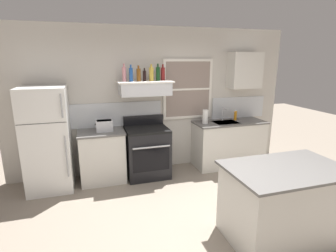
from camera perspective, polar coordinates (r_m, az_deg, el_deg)
The scene contains 20 objects.
ground_plane at distance 3.58m, azimuth 6.85°, elevation -22.11°, with size 16.00×16.00×0.00m, color gray.
back_wall at distance 5.06m, azimuth -2.50°, elevation 5.60°, with size 5.40×0.11×2.70m.
refrigerator at distance 4.69m, azimuth -24.70°, elevation -2.70°, with size 0.70×0.72×1.71m.
counter_left_of_stove at distance 4.82m, azimuth -14.02°, elevation -6.31°, with size 0.79×0.63×0.91m.
toaster at distance 4.65m, azimuth -13.64°, elevation 0.10°, with size 0.30×0.20×0.19m.
stove_range at distance 4.87m, azimuth -4.53°, elevation -5.57°, with size 0.76×0.69×1.09m.
range_hood_shelf at distance 4.70m, azimuth -5.07°, elevation 8.22°, with size 0.96×0.52×0.24m.
bottle_rose_pink at distance 4.64m, azimuth -9.48°, elevation 11.08°, with size 0.07×0.07×0.30m.
bottle_blue_liqueur at distance 4.59m, azimuth -8.03°, elevation 11.01°, with size 0.07×0.07×0.28m.
bottle_amber_wine at distance 4.61m, azimuth -6.39°, elevation 10.99°, with size 0.07×0.07×0.27m.
bottle_balsamic_dark at distance 4.65m, azimuth -5.12°, elevation 10.83°, with size 0.06×0.06×0.22m.
bottle_champagne_gold_foil at distance 4.69m, azimuth -3.64°, elevation 11.21°, with size 0.08×0.08×0.29m.
bottle_dark_green_wine at distance 4.74m, azimuth -2.20°, elevation 11.30°, with size 0.07×0.07×0.30m.
bottle_red_label_wine at distance 4.83m, azimuth -1.12°, elevation 11.29°, with size 0.07×0.07×0.28m.
counter_right_with_sink at distance 5.50m, azimuth 12.99°, elevation -3.65°, with size 1.43×0.63×0.91m.
sink_faucet at distance 5.38m, azimuth 11.92°, elevation 2.92°, with size 0.03×0.17×0.28m.
paper_towel_roll at distance 5.11m, azimuth 8.12°, elevation 2.03°, with size 0.11×0.11×0.27m, color white.
dish_soap_bottle at distance 5.53m, azimuth 14.41°, elevation 2.20°, with size 0.06×0.06×0.18m, color orange.
kitchen_island at distance 3.54m, azimuth 23.74°, elevation -15.00°, with size 1.40×0.90×0.91m.
upper_cabinet_right at distance 5.55m, azimuth 16.32°, elevation 11.50°, with size 0.64×0.32×0.70m.
Camera 1 is at (-1.21, -2.62, 2.12)m, focal length 28.09 mm.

